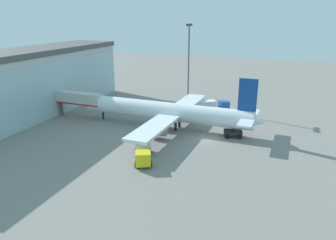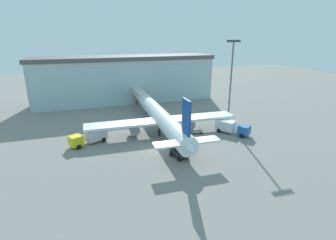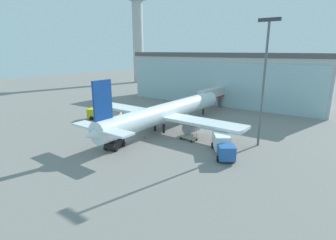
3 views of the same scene
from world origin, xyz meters
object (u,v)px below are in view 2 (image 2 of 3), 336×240
pushback_tug (180,152)px  fuel_truck (231,127)px  airplane (161,118)px  safety_cone_wingtip (89,141)px  jet_bridge (139,95)px  baggage_cart (196,131)px  catering_truck (90,136)px  safety_cone_nose (172,142)px  apron_light_mast (231,76)px

pushback_tug → fuel_truck: bearing=-78.8°
pushback_tug → airplane: bearing=-18.6°
fuel_truck → safety_cone_wingtip: bearing=-132.3°
jet_bridge → baggage_cart: jet_bridge is taller
catering_truck → baggage_cart: 22.02m
safety_cone_nose → safety_cone_wingtip: bearing=162.0°
catering_truck → baggage_cart: catering_truck is taller
jet_bridge → baggage_cart: 25.06m
baggage_cart → safety_cone_nose: (-6.54, -3.94, -0.23)m
baggage_cart → airplane: bearing=-14.2°
jet_bridge → fuel_truck: size_ratio=1.61×
baggage_cart → fuel_truck: bearing=169.7°
apron_light_mast → safety_cone_wingtip: size_ratio=35.08×
safety_cone_nose → baggage_cart: bearing=31.0°
airplane → fuel_truck: size_ratio=5.25×
safety_cone_wingtip → baggage_cart: bearing=-3.0°
baggage_cart → safety_cone_wingtip: size_ratio=5.40×
jet_bridge → apron_light_mast: 27.25m
catering_truck → fuel_truck: size_ratio=1.04×
fuel_truck → safety_cone_nose: 13.99m
jet_bridge → pushback_tug: size_ratio=3.22×
apron_light_mast → pushback_tug: size_ratio=5.36×
fuel_truck → safety_cone_nose: (-13.84, -1.69, -1.19)m
catering_truck → fuel_truck: (29.29, -2.75, 0.00)m
catering_truck → pushback_tug: (14.87, -10.81, -0.49)m
baggage_cart → pushback_tug: size_ratio=0.82×
catering_truck → safety_cone_nose: size_ratio=13.63×
safety_cone_nose → catering_truck: bearing=164.0°
baggage_cart → safety_cone_wingtip: bearing=3.8°
jet_bridge → apron_light_mast: (18.26, -18.86, 7.30)m
fuel_truck → baggage_cart: fuel_truck is taller
catering_truck → baggage_cart: size_ratio=2.53×
fuel_truck → pushback_tug: size_ratio=2.00×
airplane → safety_cone_wingtip: (-15.24, -1.52, -3.01)m
safety_cone_nose → safety_cone_wingtip: same height
jet_bridge → airplane: size_ratio=0.31×
apron_light_mast → baggage_cart: 15.67m
jet_bridge → safety_cone_wingtip: 26.74m
catering_truck → apron_light_mast: bearing=160.1°
fuel_truck → pushback_tug: (-14.42, -8.06, -0.49)m
jet_bridge → airplane: (1.02, -20.80, -0.81)m
fuel_truck → safety_cone_wingtip: size_ratio=13.11×
catering_truck → safety_cone_nose: catering_truck is taller
catering_truck → safety_cone_nose: (15.45, -4.44, -1.19)m
airplane → jet_bridge: bearing=2.1°
airplane → safety_cone_nose: airplane is taller
airplane → safety_cone_nose: 7.28m
catering_truck → pushback_tug: catering_truck is taller
baggage_cart → pushback_tug: pushback_tug is taller
apron_light_mast → pushback_tug: apron_light_mast is taller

